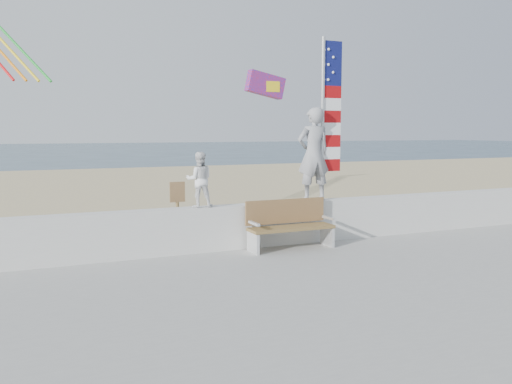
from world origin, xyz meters
The scene contains 10 objects.
ground centered at (0.00, 0.00, 0.00)m, with size 220.00×220.00×0.00m, color #284051.
sand centered at (0.00, 9.00, 0.04)m, with size 90.00×40.00×0.08m, color tan.
boardwalk centered at (0.00, -4.00, 0.13)m, with size 50.00×12.40×0.10m, color #A2A29D.
seawall centered at (0.00, 2.00, 0.63)m, with size 30.00×0.35×0.90m, color silver.
adult centered at (1.64, 2.00, 2.09)m, with size 0.73×0.48×2.01m, color gray.
child centered at (-0.94, 2.00, 1.63)m, with size 0.53×0.42×1.10m, color white.
bench centered at (0.83, 1.55, 0.69)m, with size 1.80×0.57×1.00m.
flag centered at (1.98, 2.00, 2.99)m, with size 0.50×0.08×3.50m.
parafoil_kite centered at (1.41, 3.93, 3.69)m, with size 1.01×0.27×0.69m.
sign centered at (-1.22, 2.63, 0.94)m, with size 0.32×0.07×1.46m.
Camera 1 is at (-4.20, -8.21, 2.59)m, focal length 38.00 mm.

